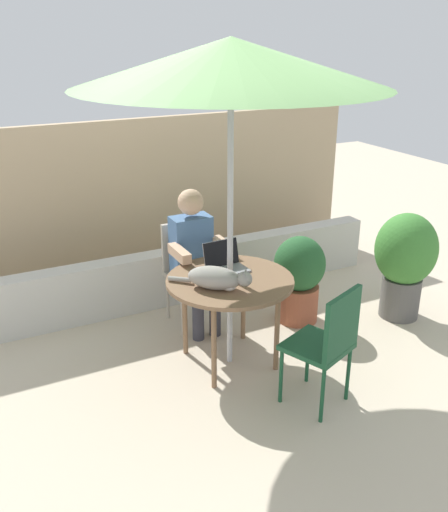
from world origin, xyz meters
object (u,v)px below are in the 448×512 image
object	(u,v)px
chair_occupied	(188,264)
potted_plant_near_fence	(299,276)
potted_plant_by_chair	(405,259)
chair_empty	(328,339)
person_seated	(195,252)
patio_umbrella	(231,63)
patio_table	(230,286)
laptop	(224,261)
cat	(218,278)

from	to	relation	value
chair_occupied	potted_plant_near_fence	world-z (taller)	chair_occupied
potted_plant_near_fence	potted_plant_by_chair	world-z (taller)	potted_plant_by_chair
chair_empty	potted_plant_near_fence	world-z (taller)	chair_empty
person_seated	potted_plant_by_chair	xyz separation A→B (m)	(1.76, -0.67, -0.14)
patio_umbrella	potted_plant_near_fence	xyz separation A→B (m)	(0.87, 0.34, -1.84)
chair_occupied	person_seated	world-z (taller)	person_seated
patio_table	laptop	bearing A→B (deg)	75.80
chair_occupied	laptop	xyz separation A→B (m)	(0.05, -0.62, 0.25)
cat	patio_table	bearing A→B (deg)	36.20
chair_empty	cat	xyz separation A→B (m)	(-0.49, 0.69, 0.27)
patio_table	chair_occupied	bearing A→B (deg)	90.00
chair_empty	potted_plant_near_fence	bearing A→B (deg)	64.76
patio_umbrella	laptop	distance (m)	1.50
patio_table	person_seated	xyz separation A→B (m)	(0.00, 0.66, 0.05)
potted_plant_by_chair	person_seated	bearing A→B (deg)	158.99
patio_table	cat	world-z (taller)	cat
laptop	chair_empty	bearing A→B (deg)	-74.38
potted_plant_by_chair	cat	bearing A→B (deg)	-177.04
cat	potted_plant_by_chair	xyz separation A→B (m)	(1.92, 0.10, -0.24)
patio_umbrella	laptop	size ratio (longest dim) A/B	7.79
chair_empty	laptop	xyz separation A→B (m)	(-0.28, 1.00, 0.25)
patio_umbrella	chair_occupied	world-z (taller)	patio_umbrella
chair_occupied	cat	world-z (taller)	chair_occupied
chair_occupied	chair_empty	size ratio (longest dim) A/B	1.00
chair_occupied	potted_plant_near_fence	bearing A→B (deg)	-28.26
cat	potted_plant_by_chair	distance (m)	1.94
chair_empty	potted_plant_by_chair	bearing A→B (deg)	29.06
chair_empty	potted_plant_by_chair	xyz separation A→B (m)	(1.43, 0.79, 0.03)
laptop	person_seated	bearing A→B (deg)	95.91
chair_occupied	cat	bearing A→B (deg)	-99.87
chair_empty	laptop	bearing A→B (deg)	105.62
laptop	potted_plant_near_fence	xyz separation A→B (m)	(0.83, 0.15, -0.35)
potted_plant_near_fence	laptop	bearing A→B (deg)	-169.48
laptop	potted_plant_by_chair	world-z (taller)	potted_plant_by_chair
chair_empty	cat	distance (m)	0.89
chair_empty	potted_plant_near_fence	xyz separation A→B (m)	(0.55, 1.16, -0.10)
potted_plant_near_fence	cat	bearing A→B (deg)	-155.96
person_seated	potted_plant_near_fence	size ratio (longest dim) A/B	1.56
patio_umbrella	potted_plant_by_chair	size ratio (longest dim) A/B	2.47
chair_empty	potted_plant_near_fence	distance (m)	1.28
person_seated	potted_plant_by_chair	distance (m)	1.89
patio_umbrella	potted_plant_by_chair	world-z (taller)	patio_umbrella
potted_plant_near_fence	chair_empty	bearing A→B (deg)	-115.24
patio_table	chair_empty	world-z (taller)	chair_empty
chair_empty	chair_occupied	bearing A→B (deg)	101.42
chair_empty	cat	size ratio (longest dim) A/B	1.81
patio_table	patio_umbrella	bearing A→B (deg)	0.00
patio_umbrella	cat	xyz separation A→B (m)	(-0.16, -0.12, -1.47)
person_seated	cat	bearing A→B (deg)	-101.83
patio_table	potted_plant_by_chair	distance (m)	1.76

